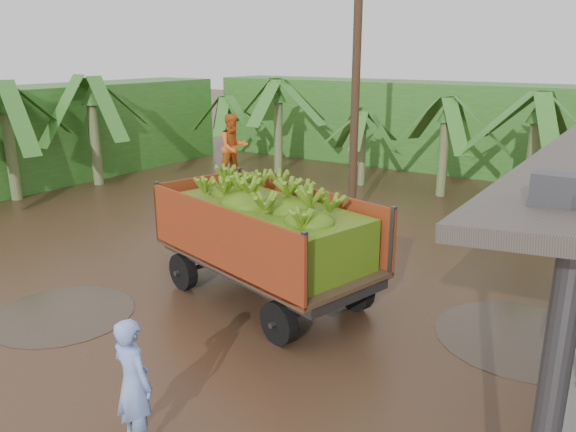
% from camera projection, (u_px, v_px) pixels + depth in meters
% --- Properties ---
extents(ground, '(100.00, 100.00, 0.00)m').
position_uv_depth(ground, '(261.00, 323.00, 10.42)').
color(ground, black).
rests_on(ground, ground).
extents(hedge_north, '(22.00, 3.00, 3.60)m').
position_uv_depth(hedge_north, '(447.00, 126.00, 23.73)').
color(hedge_north, '#2D661E').
rests_on(hedge_north, ground).
extents(hedge_west, '(3.00, 18.00, 3.60)m').
position_uv_depth(hedge_west, '(18.00, 138.00, 20.57)').
color(hedge_west, '#2D661E').
rests_on(hedge_west, ground).
extents(banana_trailer, '(6.60, 3.37, 3.59)m').
position_uv_depth(banana_trailer, '(265.00, 233.00, 11.09)').
color(banana_trailer, '#C7431C').
rests_on(banana_trailer, ground).
extents(man_blue, '(0.69, 0.49, 1.76)m').
position_uv_depth(man_blue, '(133.00, 383.00, 6.99)').
color(man_blue, '#7E9FE6').
rests_on(man_blue, ground).
extents(utility_pole, '(1.20, 0.24, 8.28)m').
position_uv_depth(utility_pole, '(356.00, 76.00, 15.59)').
color(utility_pole, '#47301E').
rests_on(utility_pole, ground).
extents(banana_plants, '(24.63, 20.03, 4.31)m').
position_uv_depth(banana_plants, '(210.00, 150.00, 17.68)').
color(banana_plants, '#2D661E').
rests_on(banana_plants, ground).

